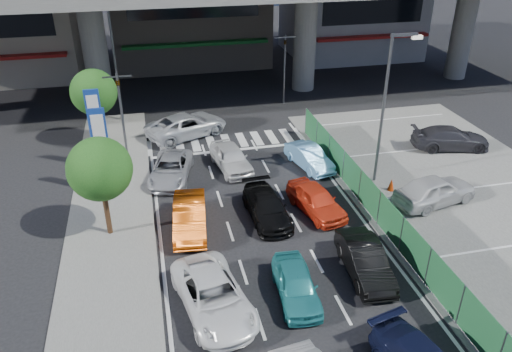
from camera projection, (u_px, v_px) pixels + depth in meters
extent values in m
plane|color=black|center=(280.00, 266.00, 20.90)|extent=(120.00, 120.00, 0.00)
cube|color=#595957|center=(483.00, 209.00, 24.78)|extent=(12.00, 28.00, 0.06)
cube|color=#595957|center=(111.00, 233.00, 22.92)|extent=(4.00, 30.00, 0.12)
cylinder|color=slate|center=(95.00, 51.00, 36.26)|extent=(1.80, 1.80, 8.00)
cylinder|color=slate|center=(305.00, 40.00, 39.43)|extent=(1.80, 1.80, 8.00)
cylinder|color=slate|center=(463.00, 31.00, 42.20)|extent=(1.80, 1.80, 8.00)
cube|color=#146724|center=(196.00, 43.00, 43.47)|extent=(12.60, 1.60, 0.25)
cube|color=#A51614|center=(371.00, 36.00, 45.78)|extent=(10.80, 1.60, 0.25)
cylinder|color=#595B60|center=(122.00, 117.00, 28.72)|extent=(0.14, 0.14, 5.20)
cube|color=#595B60|center=(117.00, 77.00, 27.58)|extent=(1.60, 0.08, 0.08)
imported|color=black|center=(117.00, 82.00, 27.72)|extent=(0.26, 1.24, 0.50)
cylinder|color=#595B60|center=(284.00, 70.00, 37.03)|extent=(0.14, 0.14, 5.20)
cube|color=#595B60|center=(285.00, 37.00, 35.89)|extent=(1.60, 0.08, 0.08)
imported|color=black|center=(285.00, 41.00, 36.03)|extent=(0.26, 1.24, 0.50)
cylinder|color=#595B60|center=(383.00, 113.00, 25.52)|extent=(0.16, 0.16, 8.00)
cube|color=#595B60|center=(404.00, 35.00, 23.78)|extent=(1.40, 0.15, 0.15)
cube|color=silver|center=(417.00, 37.00, 23.99)|extent=(0.50, 0.22, 0.18)
cylinder|color=#595B60|center=(115.00, 65.00, 33.13)|extent=(0.16, 0.16, 8.00)
cube|color=#595B60|center=(117.00, 4.00, 31.39)|extent=(1.40, 0.15, 0.15)
cube|color=silver|center=(129.00, 6.00, 31.60)|extent=(0.50, 0.22, 0.18)
cylinder|color=#595B60|center=(106.00, 174.00, 25.81)|extent=(0.10, 0.10, 2.20)
cube|color=navy|center=(100.00, 137.00, 24.81)|extent=(0.80, 0.12, 3.00)
cube|color=white|center=(100.00, 137.00, 24.75)|extent=(0.60, 0.02, 2.40)
cylinder|color=#595B60|center=(100.00, 150.00, 28.30)|extent=(0.10, 0.10, 2.20)
cube|color=navy|center=(95.00, 116.00, 27.30)|extent=(0.80, 0.12, 3.00)
cube|color=white|center=(95.00, 116.00, 27.24)|extent=(0.60, 0.02, 2.40)
cylinder|color=#382314|center=(107.00, 212.00, 22.37)|extent=(0.24, 0.24, 2.40)
sphere|color=#194915|center=(100.00, 169.00, 21.33)|extent=(2.80, 2.80, 2.80)
cylinder|color=#382314|center=(99.00, 126.00, 31.21)|extent=(0.24, 0.24, 2.40)
sphere|color=#194915|center=(94.00, 92.00, 30.16)|extent=(2.80, 2.80, 2.80)
imported|color=white|center=(213.00, 296.00, 18.37)|extent=(3.02, 5.11, 1.33)
imported|color=teal|center=(296.00, 284.00, 18.99)|extent=(1.71, 3.72, 1.24)
imported|color=black|center=(365.00, 260.00, 20.20)|extent=(1.70, 4.12, 1.33)
imported|color=#E7570C|center=(190.00, 216.00, 23.02)|extent=(1.91, 4.32, 1.38)
imported|color=black|center=(267.00, 207.00, 23.90)|extent=(1.88, 4.26, 1.22)
imported|color=red|center=(316.00, 200.00, 24.35)|extent=(2.41, 4.14, 1.32)
imported|color=#9E9FA5|center=(171.00, 169.00, 27.36)|extent=(3.00, 4.74, 1.22)
imported|color=silver|center=(231.00, 158.00, 28.40)|extent=(2.24, 4.25, 1.38)
imported|color=#67A9E1|center=(309.00, 157.00, 28.61)|extent=(2.12, 3.94, 1.23)
imported|color=silver|center=(187.00, 125.00, 32.46)|extent=(5.91, 4.47, 1.49)
imported|color=silver|center=(435.00, 190.00, 24.92)|extent=(4.67, 2.72, 1.49)
imported|color=#302F35|center=(451.00, 138.00, 30.68)|extent=(4.98, 2.88, 1.36)
cone|color=red|center=(391.00, 184.00, 26.26)|extent=(0.36, 0.36, 0.67)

